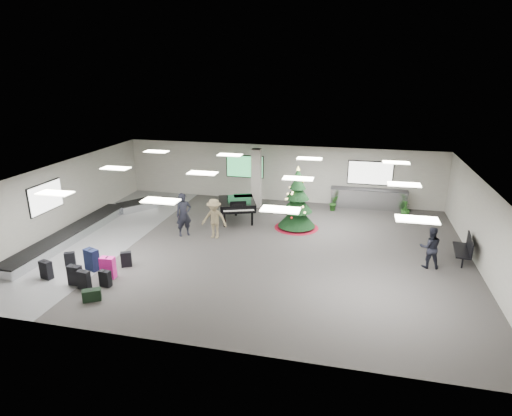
% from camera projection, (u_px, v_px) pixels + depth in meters
% --- Properties ---
extents(ground, '(18.00, 18.00, 0.00)m').
position_uv_depth(ground, '(249.00, 247.00, 18.30)').
color(ground, '#3E3A38').
rests_on(ground, ground).
extents(room_envelope, '(18.02, 14.02, 3.21)m').
position_uv_depth(room_envelope, '(244.00, 190.00, 18.28)').
color(room_envelope, '#A6A297').
rests_on(room_envelope, ground).
extents(baggage_carousel, '(2.28, 9.71, 0.43)m').
position_uv_depth(baggage_carousel, '(86.00, 228.00, 19.86)').
color(baggage_carousel, silver).
rests_on(baggage_carousel, ground).
extents(service_counter, '(4.05, 0.65, 1.08)m').
position_uv_depth(service_counter, '(368.00, 199.00, 23.20)').
color(service_counter, silver).
rests_on(service_counter, ground).
extents(suitcase_0, '(0.48, 0.28, 0.74)m').
position_uv_depth(suitcase_0, '(75.00, 275.00, 15.02)').
color(suitcase_0, black).
rests_on(suitcase_0, ground).
extents(suitcase_1, '(0.46, 0.28, 0.69)m').
position_uv_depth(suitcase_1, '(84.00, 280.00, 14.75)').
color(suitcase_1, black).
rests_on(suitcase_1, ground).
extents(pink_suitcase, '(0.53, 0.32, 0.83)m').
position_uv_depth(pink_suitcase, '(108.00, 268.00, 15.50)').
color(pink_suitcase, '#FF21A0').
rests_on(pink_suitcase, ground).
extents(suitcase_3, '(0.45, 0.38, 0.62)m').
position_uv_depth(suitcase_3, '(126.00, 259.00, 16.43)').
color(suitcase_3, black).
rests_on(suitcase_3, ground).
extents(navy_suitcase, '(0.62, 0.48, 0.86)m').
position_uv_depth(navy_suitcase, '(92.00, 260.00, 16.11)').
color(navy_suitcase, black).
rests_on(navy_suitcase, ground).
extents(suitcase_5, '(0.50, 0.36, 0.70)m').
position_uv_depth(suitcase_5, '(46.00, 270.00, 15.47)').
color(suitcase_5, black).
rests_on(suitcase_5, ground).
extents(green_duffel, '(0.65, 0.54, 0.41)m').
position_uv_depth(green_duffel, '(92.00, 295.00, 14.05)').
color(green_duffel, black).
rests_on(green_duffel, ground).
extents(suitcase_7, '(0.43, 0.27, 0.61)m').
position_uv_depth(suitcase_7, '(105.00, 279.00, 14.93)').
color(suitcase_7, black).
rests_on(suitcase_7, ground).
extents(suitcase_8, '(0.43, 0.37, 0.57)m').
position_uv_depth(suitcase_8, '(70.00, 259.00, 16.49)').
color(suitcase_8, black).
rests_on(suitcase_8, ground).
extents(christmas_tree, '(2.12, 2.12, 3.02)m').
position_uv_depth(christmas_tree, '(297.00, 207.00, 20.20)').
color(christmas_tree, maroon).
rests_on(christmas_tree, ground).
extents(grand_piano, '(2.33, 2.64, 1.26)m').
position_uv_depth(grand_piano, '(237.00, 204.00, 21.12)').
color(grand_piano, black).
rests_on(grand_piano, ground).
extents(bench, '(0.74, 1.70, 1.04)m').
position_uv_depth(bench, '(465.00, 248.00, 16.77)').
color(bench, black).
rests_on(bench, ground).
extents(traveler_a, '(0.86, 0.83, 1.99)m').
position_uv_depth(traveler_a, '(184.00, 215.00, 19.28)').
color(traveler_a, black).
rests_on(traveler_a, ground).
extents(traveler_b, '(1.21, 0.75, 1.82)m').
position_uv_depth(traveler_b, '(214.00, 219.00, 19.03)').
color(traveler_b, '#837351').
rests_on(traveler_b, ground).
extents(traveler_bench, '(0.84, 0.68, 1.64)m').
position_uv_depth(traveler_bench, '(430.00, 247.00, 16.21)').
color(traveler_bench, black).
rests_on(traveler_bench, ground).
extents(potted_plant_left, '(0.59, 0.55, 0.85)m').
position_uv_depth(potted_plant_left, '(334.00, 203.00, 22.85)').
color(potted_plant_left, '#174716').
rests_on(potted_plant_left, ground).
extents(potted_plant_right, '(0.66, 0.66, 0.85)m').
position_uv_depth(potted_plant_right, '(406.00, 208.00, 21.99)').
color(potted_plant_right, '#174716').
rests_on(potted_plant_right, ground).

